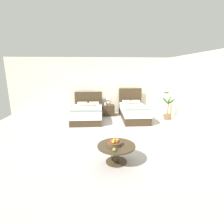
% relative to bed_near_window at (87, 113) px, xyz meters
% --- Properties ---
extents(ground_plane, '(10.00, 9.76, 0.02)m').
position_rel_bed_near_window_xyz_m(ground_plane, '(1.06, -1.84, -0.32)').
color(ground_plane, '#B3ABA8').
extents(wall_back, '(10.00, 0.12, 2.83)m').
position_rel_bed_near_window_xyz_m(wall_back, '(1.06, 1.24, 1.11)').
color(wall_back, silver).
rests_on(wall_back, ground).
extents(wall_side_right, '(0.12, 5.36, 2.83)m').
position_rel_bed_near_window_xyz_m(wall_side_right, '(4.27, -1.44, 1.11)').
color(wall_side_right, '#F0E7C9').
rests_on(wall_side_right, ground).
extents(bed_near_window, '(1.37, 2.11, 1.16)m').
position_rel_bed_near_window_xyz_m(bed_near_window, '(0.00, 0.00, 0.00)').
color(bed_near_window, '#3E2F1D').
rests_on(bed_near_window, ground).
extents(bed_near_corner, '(1.17, 2.23, 1.32)m').
position_rel_bed_near_window_xyz_m(bed_near_corner, '(2.13, 0.00, 0.03)').
color(bed_near_corner, '#3E2F1D').
rests_on(bed_near_corner, ground).
extents(nightstand, '(0.55, 0.43, 0.53)m').
position_rel_bed_near_window_xyz_m(nightstand, '(1.02, 0.66, -0.04)').
color(nightstand, '#3E2F1D').
rests_on(nightstand, ground).
extents(table_lamp, '(0.26, 0.26, 0.45)m').
position_rel_bed_near_window_xyz_m(table_lamp, '(1.02, 0.68, 0.47)').
color(table_lamp, tan).
rests_on(table_lamp, nightstand).
extents(vase, '(0.10, 0.10, 0.15)m').
position_rel_bed_near_window_xyz_m(vase, '(0.85, 0.62, 0.30)').
color(vase, '#B0BED1').
rests_on(vase, nightstand).
extents(coffee_table, '(0.92, 0.92, 0.45)m').
position_rel_bed_near_window_xyz_m(coffee_table, '(0.95, -3.81, 0.03)').
color(coffee_table, '#3E2F1D').
rests_on(coffee_table, ground).
extents(fruit_bowl, '(0.35, 0.35, 0.16)m').
position_rel_bed_near_window_xyz_m(fruit_bowl, '(0.91, -3.81, 0.20)').
color(fruit_bowl, brown).
rests_on(fruit_bowl, coffee_table).
extents(loose_apple, '(0.08, 0.08, 0.08)m').
position_rel_bed_near_window_xyz_m(loose_apple, '(0.87, -4.13, 0.18)').
color(loose_apple, '#82A338').
rests_on(loose_apple, coffee_table).
extents(floor_lamp_corner, '(0.21, 0.21, 1.17)m').
position_rel_bed_near_window_xyz_m(floor_lamp_corner, '(3.81, 0.40, 0.28)').
color(floor_lamp_corner, black).
rests_on(floor_lamp_corner, ground).
extents(potted_palm, '(0.61, 0.54, 1.08)m').
position_rel_bed_near_window_xyz_m(potted_palm, '(3.67, -0.23, 0.01)').
color(potted_palm, brown).
rests_on(potted_palm, ground).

